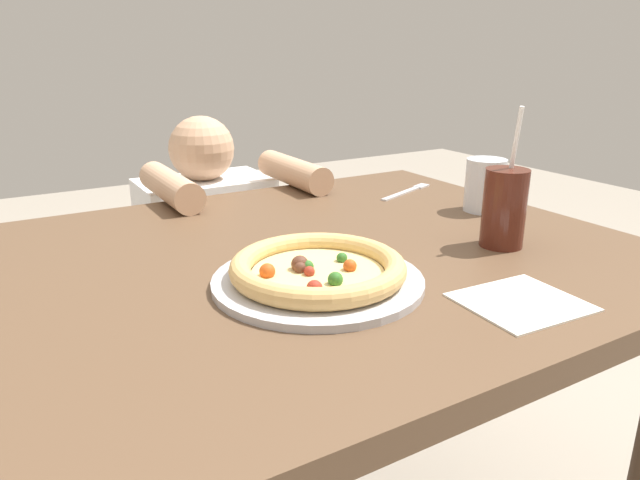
{
  "coord_description": "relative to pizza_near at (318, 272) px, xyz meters",
  "views": [
    {
      "loc": [
        -0.44,
        -0.83,
        1.09
      ],
      "look_at": [
        0.03,
        -0.03,
        0.78
      ],
      "focal_mm": 32.66,
      "sensor_mm": 36.0,
      "label": 1
    }
  ],
  "objects": [
    {
      "name": "water_cup_clear",
      "position": [
        0.52,
        0.17,
        0.04
      ],
      "size": [
        0.09,
        0.09,
        0.11
      ],
      "color": "silver",
      "rests_on": "dining_table"
    },
    {
      "name": "fork",
      "position": [
        0.49,
        0.39,
        -0.02
      ],
      "size": [
        0.2,
        0.09,
        0.0
      ],
      "color": "silver",
      "rests_on": "dining_table"
    },
    {
      "name": "pizza_near",
      "position": [
        0.0,
        0.0,
        0.0
      ],
      "size": [
        0.32,
        0.32,
        0.04
      ],
      "color": "#B7B7BC",
      "rests_on": "dining_table"
    },
    {
      "name": "drink_cup_colored",
      "position": [
        0.37,
        -0.01,
        0.05
      ],
      "size": [
        0.08,
        0.08,
        0.25
      ],
      "color": "#4C1E14",
      "rests_on": "dining_table"
    },
    {
      "name": "dining_table",
      "position": [
        0.03,
        0.13,
        -0.13
      ],
      "size": [
        1.22,
        0.94,
        0.75
      ],
      "color": "brown",
      "rests_on": "ground"
    },
    {
      "name": "paper_napkin",
      "position": [
        0.21,
        -0.2,
        -0.02
      ],
      "size": [
        0.17,
        0.15,
        0.0
      ],
      "primitive_type": "cube",
      "rotation": [
        0.0,
        0.0,
        -0.06
      ],
      "color": "white",
      "rests_on": "dining_table"
    },
    {
      "name": "diner_seated",
      "position": [
        0.12,
        0.82,
        -0.35
      ],
      "size": [
        0.39,
        0.51,
        0.91
      ],
      "color": "#333847",
      "rests_on": "ground"
    }
  ]
}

